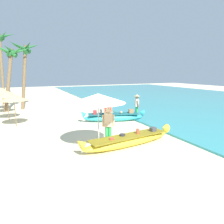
# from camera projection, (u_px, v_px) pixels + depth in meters

# --- Properties ---
(ground_plane) EXTENTS (80.00, 80.00, 0.00)m
(ground_plane) POSITION_uv_depth(u_px,v_px,m) (105.00, 148.00, 8.60)
(ground_plane) COLOR beige
(sea) EXTENTS (24.00, 56.00, 0.10)m
(sea) POSITION_uv_depth(u_px,v_px,m) (206.00, 101.00, 22.21)
(sea) COLOR teal
(sea) RESTS_ON ground
(boat_yellow_foreground) EXTENTS (4.80, 1.22, 0.76)m
(boat_yellow_foreground) POSITION_uv_depth(u_px,v_px,m) (129.00, 140.00, 8.79)
(boat_yellow_foreground) COLOR yellow
(boat_yellow_foreground) RESTS_ON ground
(boat_cyan_midground) EXTENTS (4.23, 1.87, 0.82)m
(boat_cyan_midground) POSITION_uv_depth(u_px,v_px,m) (113.00, 117.00, 13.18)
(boat_cyan_midground) COLOR #33B2BC
(boat_cyan_midground) RESTS_ON ground
(person_vendor_hatted) EXTENTS (0.58, 0.44, 1.69)m
(person_vendor_hatted) POSITION_uv_depth(u_px,v_px,m) (108.00, 109.00, 12.40)
(person_vendor_hatted) COLOR green
(person_vendor_hatted) RESTS_ON ground
(person_tourist_customer) EXTENTS (0.58, 0.40, 1.74)m
(person_tourist_customer) POSITION_uv_depth(u_px,v_px,m) (108.00, 125.00, 8.59)
(person_tourist_customer) COLOR green
(person_tourist_customer) RESTS_ON ground
(person_vendor_assistant) EXTENTS (0.44, 0.58, 1.74)m
(person_vendor_assistant) POSITION_uv_depth(u_px,v_px,m) (137.00, 105.00, 13.76)
(person_vendor_assistant) COLOR green
(person_vendor_assistant) RESTS_ON ground
(patio_umbrella_large) EXTENTS (2.26, 2.26, 2.37)m
(patio_umbrella_large) POSITION_uv_depth(u_px,v_px,m) (98.00, 99.00, 8.03)
(patio_umbrella_large) COLOR #B7B7BC
(patio_umbrella_large) RESTS_ON ground
(parasol_row_0) EXTENTS (1.60, 1.60, 1.91)m
(parasol_row_0) POSITION_uv_depth(u_px,v_px,m) (14.00, 98.00, 11.60)
(parasol_row_0) COLOR #8E6B47
(parasol_row_0) RESTS_ON ground
(parasol_row_1) EXTENTS (1.60, 1.60, 1.91)m
(parasol_row_1) POSITION_uv_depth(u_px,v_px,m) (7.00, 95.00, 13.27)
(parasol_row_1) COLOR #8E6B47
(parasol_row_1) RESTS_ON ground
(parasol_row_2) EXTENTS (1.60, 1.60, 1.91)m
(parasol_row_2) POSITION_uv_depth(u_px,v_px,m) (2.00, 92.00, 15.33)
(parasol_row_2) COLOR #8E6B47
(parasol_row_2) RESTS_ON ground
(parasol_row_3) EXTENTS (1.60, 1.60, 1.91)m
(parasol_row_3) POSITION_uv_depth(u_px,v_px,m) (1.00, 90.00, 17.07)
(parasol_row_3) COLOR #8E6B47
(parasol_row_3) RESTS_ON ground
(palm_tree_tall_inland) EXTENTS (2.89, 2.75, 5.41)m
(palm_tree_tall_inland) POSITION_uv_depth(u_px,v_px,m) (11.00, 57.00, 15.88)
(palm_tree_tall_inland) COLOR brown
(palm_tree_tall_inland) RESTS_ON ground
(palm_tree_mid_cluster) EXTENTS (2.55, 2.42, 5.80)m
(palm_tree_mid_cluster) POSITION_uv_depth(u_px,v_px,m) (24.00, 56.00, 16.83)
(palm_tree_mid_cluster) COLOR brown
(palm_tree_mid_cluster) RESTS_ON ground
(palm_tree_far_behind) EXTENTS (2.96, 2.67, 7.24)m
(palm_tree_far_behind) POSITION_uv_depth(u_px,v_px,m) (0.00, 45.00, 19.52)
(palm_tree_far_behind) COLOR brown
(palm_tree_far_behind) RESTS_ON ground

